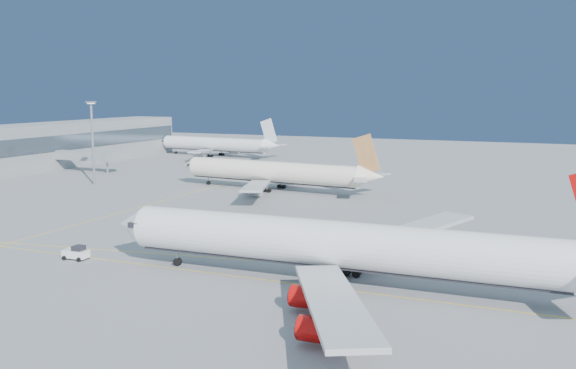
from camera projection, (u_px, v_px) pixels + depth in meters
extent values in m
plane|color=slate|center=(247.00, 250.00, 105.96)|extent=(500.00, 500.00, 0.00)
cube|color=gray|center=(64.00, 144.00, 226.84)|extent=(18.00, 110.00, 15.00)
cube|color=#3F4C59|center=(85.00, 140.00, 223.05)|extent=(0.40, 107.80, 5.00)
cube|color=gray|center=(84.00, 156.00, 207.58)|extent=(22.00, 3.00, 3.00)
cylinder|color=gray|center=(107.00, 165.00, 204.47)|extent=(0.70, 0.70, 5.20)
cube|color=gray|center=(112.00, 157.00, 203.32)|extent=(3.20, 3.60, 3.40)
cube|color=#E6B70C|center=(234.00, 276.00, 91.28)|extent=(90.00, 0.18, 0.02)
cube|color=#E6B70C|center=(229.00, 259.00, 100.50)|extent=(118.86, 16.88, 0.02)
cube|color=#E6B70C|center=(151.00, 204.00, 148.78)|extent=(0.18, 140.00, 0.02)
cylinder|color=white|center=(335.00, 244.00, 86.57)|extent=(60.74, 7.25, 6.28)
cone|color=white|center=(133.00, 225.00, 98.78)|extent=(4.97, 6.36, 6.28)
cube|color=black|center=(144.00, 222.00, 97.92)|extent=(1.83, 5.99, 0.76)
cube|color=#B7B7BC|center=(333.00, 300.00, 68.66)|extent=(19.19, 30.53, 0.60)
cube|color=#B7B7BC|center=(403.00, 233.00, 100.89)|extent=(18.37, 30.81, 0.60)
cylinder|color=gray|center=(177.00, 254.00, 96.41)|extent=(0.26, 0.26, 2.49)
cylinder|color=black|center=(178.00, 262.00, 96.59)|extent=(1.20, 0.78, 1.19)
cylinder|color=gray|center=(332.00, 281.00, 82.65)|extent=(0.35, 0.35, 2.49)
cylinder|color=black|center=(332.00, 290.00, 82.83)|extent=(1.21, 0.99, 1.19)
cylinder|color=gray|center=(352.00, 264.00, 90.79)|extent=(0.35, 0.35, 2.49)
cylinder|color=black|center=(352.00, 272.00, 90.97)|extent=(1.21, 0.99, 1.19)
cylinder|color=#AC0907|center=(312.00, 298.00, 75.77)|extent=(5.24, 2.79, 2.71)
cylinder|color=#AC0907|center=(323.00, 331.00, 65.42)|extent=(5.24, 2.79, 2.71)
cylinder|color=#AC0907|center=(366.00, 251.00, 97.64)|extent=(5.24, 2.79, 2.71)
cylinder|color=#AC0907|center=(409.00, 241.00, 104.56)|extent=(5.24, 2.79, 2.71)
cylinder|color=#EFE4CC|center=(271.00, 172.00, 169.22)|extent=(50.00, 10.37, 5.45)
cone|color=#EFE4CC|center=(189.00, 166.00, 182.06)|extent=(4.82, 5.85, 5.45)
cone|color=#EFE4CC|center=(371.00, 176.00, 155.69)|extent=(7.17, 5.82, 5.18)
cube|color=black|center=(194.00, 164.00, 181.11)|extent=(2.04, 5.30, 0.67)
cube|color=#B7B7BC|center=(256.00, 186.00, 154.22)|extent=(13.89, 26.81, 0.53)
cube|color=#B7B7BC|center=(312.00, 172.00, 180.25)|extent=(18.26, 25.35, 0.53)
cube|color=#CB894C|center=(366.00, 154.00, 155.60)|extent=(7.36, 1.16, 10.11)
cylinder|color=gray|center=(208.00, 179.00, 179.41)|extent=(0.23, 0.23, 2.20)
cylinder|color=black|center=(209.00, 183.00, 179.57)|extent=(1.11, 0.77, 1.05)
cylinder|color=gray|center=(267.00, 186.00, 165.88)|extent=(0.31, 0.31, 2.20)
cylinder|color=black|center=(267.00, 190.00, 166.04)|extent=(1.13, 0.96, 1.05)
cylinder|color=gray|center=(282.00, 182.00, 172.60)|extent=(0.31, 0.31, 2.20)
cylinder|color=black|center=(282.00, 186.00, 172.76)|extent=(1.13, 0.96, 1.05)
cylinder|color=#B7B7BC|center=(253.00, 191.00, 158.10)|extent=(4.80, 2.83, 2.39)
cylinder|color=#B7B7BC|center=(299.00, 179.00, 179.50)|extent=(4.80, 2.83, 2.39)
cylinder|color=white|center=(214.00, 144.00, 257.01)|extent=(47.82, 10.40, 5.32)
cone|color=white|center=(164.00, 142.00, 269.51)|extent=(4.82, 5.75, 5.32)
cone|color=white|center=(272.00, 145.00, 243.84)|extent=(7.16, 5.74, 5.06)
cube|color=black|center=(167.00, 140.00, 268.55)|extent=(2.06, 5.19, 0.67)
cube|color=#B7B7BC|center=(201.00, 151.00, 242.67)|extent=(13.31, 25.80, 0.52)
cube|color=#B7B7BC|center=(243.00, 146.00, 267.57)|extent=(17.81, 24.33, 0.52)
cube|color=silver|center=(269.00, 131.00, 243.76)|extent=(7.31, 1.21, 10.06)
cylinder|color=gray|center=(176.00, 150.00, 266.90)|extent=(0.23, 0.23, 2.19)
cylinder|color=black|center=(176.00, 153.00, 267.06)|extent=(1.11, 0.77, 1.05)
cylinder|color=gray|center=(210.00, 153.00, 253.74)|extent=(0.30, 0.30, 2.19)
cylinder|color=black|center=(210.00, 156.00, 253.90)|extent=(1.13, 0.96, 1.05)
cylinder|color=gray|center=(222.00, 151.00, 260.31)|extent=(0.30, 0.30, 2.19)
cylinder|color=black|center=(222.00, 154.00, 260.46)|extent=(1.13, 0.96, 1.05)
cylinder|color=#B7B7BC|center=(200.00, 155.00, 246.44)|extent=(4.79, 2.85, 2.38)
cylinder|color=#B7B7BC|center=(234.00, 150.00, 266.91)|extent=(4.79, 2.85, 2.38)
cube|color=white|center=(76.00, 254.00, 100.16)|extent=(4.06, 2.15, 1.19)
cube|color=black|center=(79.00, 248.00, 99.82)|extent=(1.66, 1.75, 0.90)
cylinder|color=black|center=(64.00, 258.00, 99.76)|extent=(0.71, 0.38, 0.70)
cylinder|color=black|center=(73.00, 255.00, 101.70)|extent=(0.71, 0.38, 0.70)
cylinder|color=black|center=(79.00, 260.00, 98.79)|extent=(0.71, 0.38, 0.70)
cylinder|color=black|center=(88.00, 256.00, 100.72)|extent=(0.71, 0.38, 0.70)
cylinder|color=gray|center=(93.00, 144.00, 177.29)|extent=(0.64, 0.64, 22.84)
cube|color=gray|center=(91.00, 102.00, 175.60)|extent=(2.01, 2.01, 0.46)
cube|color=white|center=(91.00, 103.00, 175.66)|extent=(1.46, 1.46, 0.23)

